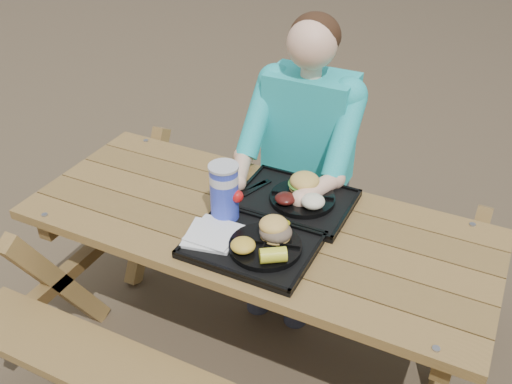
% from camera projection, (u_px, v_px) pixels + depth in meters
% --- Properties ---
extents(ground, '(60.00, 60.00, 0.00)m').
position_uv_depth(ground, '(256.00, 352.00, 2.60)').
color(ground, '#999999').
rests_on(ground, ground).
extents(picnic_table, '(1.80, 1.49, 0.75)m').
position_uv_depth(picnic_table, '(256.00, 292.00, 2.39)').
color(picnic_table, '#999999').
rests_on(picnic_table, ground).
extents(tray_near, '(0.45, 0.35, 0.02)m').
position_uv_depth(tray_near, '(252.00, 246.00, 2.04)').
color(tray_near, black).
rests_on(tray_near, picnic_table).
extents(tray_far, '(0.45, 0.35, 0.02)m').
position_uv_depth(tray_far, '(294.00, 202.00, 2.27)').
color(tray_far, black).
rests_on(tray_far, picnic_table).
extents(plate_near, '(0.26, 0.26, 0.02)m').
position_uv_depth(plate_near, '(265.00, 246.00, 2.01)').
color(plate_near, black).
rests_on(plate_near, tray_near).
extents(plate_far, '(0.26, 0.26, 0.02)m').
position_uv_depth(plate_far, '(302.00, 198.00, 2.26)').
color(plate_far, black).
rests_on(plate_far, tray_far).
extents(napkin_stack, '(0.21, 0.21, 0.02)m').
position_uv_depth(napkin_stack, '(211.00, 235.00, 2.06)').
color(napkin_stack, white).
rests_on(napkin_stack, tray_near).
extents(soda_cup, '(0.11, 0.11, 0.22)m').
position_uv_depth(soda_cup, '(224.00, 193.00, 2.11)').
color(soda_cup, '#1B2FCD').
rests_on(soda_cup, tray_near).
extents(condiment_bbq, '(0.04, 0.04, 0.03)m').
position_uv_depth(condiment_bbq, '(270.00, 221.00, 2.13)').
color(condiment_bbq, black).
rests_on(condiment_bbq, tray_near).
extents(condiment_mustard, '(0.05, 0.05, 0.03)m').
position_uv_depth(condiment_mustard, '(285.00, 226.00, 2.10)').
color(condiment_mustard, gold).
rests_on(condiment_mustard, tray_near).
extents(sandwich, '(0.11, 0.11, 0.11)m').
position_uv_depth(sandwich, '(276.00, 224.00, 2.00)').
color(sandwich, '#ECB453').
rests_on(sandwich, plate_near).
extents(mac_cheese, '(0.09, 0.09, 0.04)m').
position_uv_depth(mac_cheese, '(243.00, 245.00, 1.96)').
color(mac_cheese, yellow).
rests_on(mac_cheese, plate_near).
extents(corn_cob, '(0.12, 0.12, 0.05)m').
position_uv_depth(corn_cob, '(273.00, 255.00, 1.91)').
color(corn_cob, yellow).
rests_on(corn_cob, plate_near).
extents(cutlery_far, '(0.08, 0.16, 0.01)m').
position_uv_depth(cutlery_far, '(256.00, 188.00, 2.33)').
color(cutlery_far, black).
rests_on(cutlery_far, tray_far).
extents(burger, '(0.12, 0.12, 0.11)m').
position_uv_depth(burger, '(305.00, 178.00, 2.26)').
color(burger, '#E9B552').
rests_on(burger, plate_far).
extents(baked_beans, '(0.08, 0.08, 0.04)m').
position_uv_depth(baked_beans, '(285.00, 198.00, 2.20)').
color(baked_beans, '#46110E').
rests_on(baked_beans, plate_far).
extents(potato_salad, '(0.09, 0.09, 0.05)m').
position_uv_depth(potato_salad, '(313.00, 201.00, 2.18)').
color(potato_salad, white).
rests_on(potato_salad, plate_far).
extents(diner, '(0.48, 0.84, 1.28)m').
position_uv_depth(diner, '(305.00, 174.00, 2.67)').
color(diner, teal).
rests_on(diner, ground).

